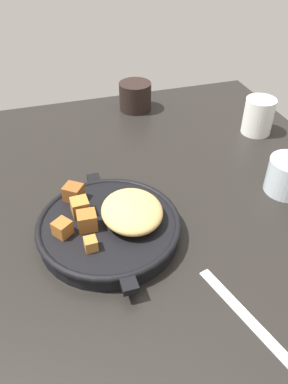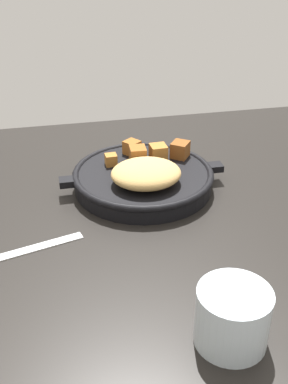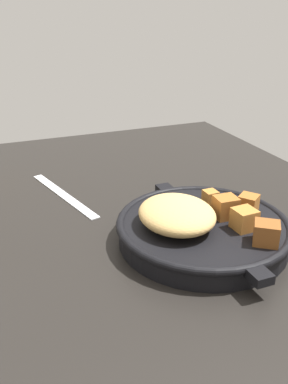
{
  "view_description": "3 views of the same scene",
  "coord_description": "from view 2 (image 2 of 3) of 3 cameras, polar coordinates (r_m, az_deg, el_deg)",
  "views": [
    {
      "loc": [
        44.69,
        -18.35,
        47.26
      ],
      "look_at": [
        -4.75,
        -3.24,
        5.65
      ],
      "focal_mm": 35.34,
      "sensor_mm": 36.0,
      "label": 1
    },
    {
      "loc": [
        13.75,
        61.51,
        41.64
      ],
      "look_at": [
        0.62,
        0.7,
        5.68
      ],
      "focal_mm": 44.56,
      "sensor_mm": 36.0,
      "label": 2
    },
    {
      "loc": [
        -47.11,
        16.73,
        31.42
      ],
      "look_at": [
        2.58,
        -3.11,
        7.23
      ],
      "focal_mm": 39.42,
      "sensor_mm": 36.0,
      "label": 3
    }
  ],
  "objects": [
    {
      "name": "cast_iron_skillet",
      "position": [
        0.83,
        -0.03,
        1.87
      ],
      "size": [
        29.08,
        24.74,
        6.82
      ],
      "color": "black",
      "rests_on": "ground_plane"
    },
    {
      "name": "butter_knife",
      "position": [
        0.71,
        -16.1,
        -7.3
      ],
      "size": [
        22.12,
        7.35,
        0.36
      ],
      "primitive_type": "cube",
      "rotation": [
        0.0,
        0.0,
        0.26
      ],
      "color": "silver",
      "rests_on": "ground_plane"
    },
    {
      "name": "ground_plane",
      "position": [
        0.76,
        0.35,
        -4.18
      ],
      "size": [
        113.6,
        87.28,
        2.4
      ],
      "primitive_type": "cube",
      "color": "black"
    },
    {
      "name": "water_glass_short",
      "position": [
        0.55,
        10.53,
        -14.49
      ],
      "size": [
        8.33,
        8.33,
        7.03
      ],
      "primitive_type": "cylinder",
      "color": "silver",
      "rests_on": "ground_plane"
    }
  ]
}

